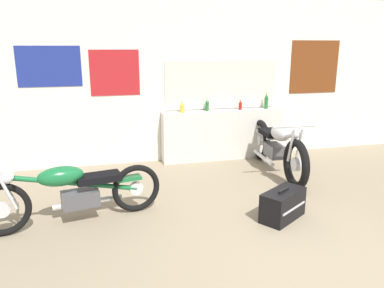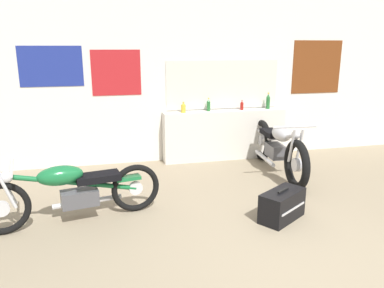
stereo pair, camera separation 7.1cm
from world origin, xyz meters
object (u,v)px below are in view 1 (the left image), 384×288
(bottle_leftmost, at_px, (182,108))
(hard_case_black, at_px, (283,205))
(bottle_left_center, at_px, (207,105))
(bottle_center, at_px, (240,105))
(bottle_right_center, at_px, (266,101))
(motorcycle_green, at_px, (73,191))
(motorcycle_silver, at_px, (276,147))

(bottle_leftmost, distance_m, hard_case_black, 2.68)
(bottle_left_center, bearing_deg, bottle_center, -2.11)
(bottle_right_center, relative_size, hard_case_black, 0.44)
(bottle_left_center, xyz_separation_m, bottle_right_center, (1.11, -0.02, 0.03))
(bottle_leftmost, height_order, bottle_right_center, bottle_right_center)
(bottle_leftmost, xyz_separation_m, bottle_center, (1.07, 0.03, -0.00))
(motorcycle_green, distance_m, hard_case_black, 2.41)
(bottle_leftmost, bearing_deg, bottle_right_center, 1.18)
(bottle_leftmost, xyz_separation_m, bottle_right_center, (1.57, 0.03, 0.05))
(motorcycle_silver, bearing_deg, bottle_right_center, 75.11)
(bottle_left_center, bearing_deg, motorcycle_silver, -48.58)
(bottle_left_center, bearing_deg, bottle_right_center, -1.02)
(bottle_leftmost, height_order, hard_case_black, bottle_leftmost)
(bottle_right_center, distance_m, hard_case_black, 2.82)
(bottle_left_center, height_order, motorcycle_silver, bottle_left_center)
(bottle_right_center, height_order, motorcycle_silver, bottle_right_center)
(bottle_leftmost, distance_m, bottle_left_center, 0.46)
(bottle_left_center, bearing_deg, hard_case_black, -86.36)
(bottle_center, height_order, motorcycle_green, bottle_center)
(bottle_right_center, distance_m, motorcycle_silver, 1.14)
(hard_case_black, bearing_deg, bottle_right_center, 69.37)
(bottle_right_center, relative_size, motorcycle_green, 0.14)
(bottle_leftmost, relative_size, bottle_center, 1.04)
(motorcycle_green, xyz_separation_m, motorcycle_silver, (3.04, 1.06, 0.03))
(bottle_center, bearing_deg, motorcycle_silver, -75.38)
(motorcycle_green, height_order, motorcycle_silver, motorcycle_silver)
(bottle_leftmost, xyz_separation_m, bottle_left_center, (0.46, 0.05, 0.02))
(bottle_left_center, relative_size, bottle_center, 1.31)
(bottle_right_center, xyz_separation_m, motorcycle_green, (-3.30, -2.01, -0.61))
(bottle_left_center, relative_size, hard_case_black, 0.35)
(bottle_left_center, height_order, bottle_right_center, bottle_right_center)
(bottle_right_center, xyz_separation_m, hard_case_black, (-0.95, -2.52, -0.83))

